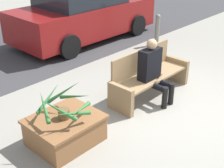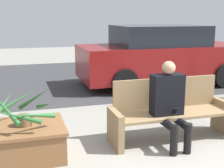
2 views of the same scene
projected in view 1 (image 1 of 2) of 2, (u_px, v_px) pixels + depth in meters
ground_plane at (181, 110)px, 5.69m from camera, size 30.00×30.00×0.00m
road_surface at (11, 40)px, 9.27m from camera, size 20.00×6.00×0.01m
bench at (148, 75)px, 6.07m from camera, size 1.88×0.56×0.89m
person_seated at (153, 68)px, 5.76m from camera, size 0.46×0.61×1.20m
planter_box at (65, 129)px, 4.73m from camera, size 1.04×0.88×0.43m
potted_plant at (63, 106)px, 4.54m from camera, size 0.80×0.80×0.49m
parked_car at (84, 14)px, 9.05m from camera, size 4.35×1.98×1.56m
bollard_post at (157, 29)px, 8.70m from camera, size 0.13×0.13×0.88m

